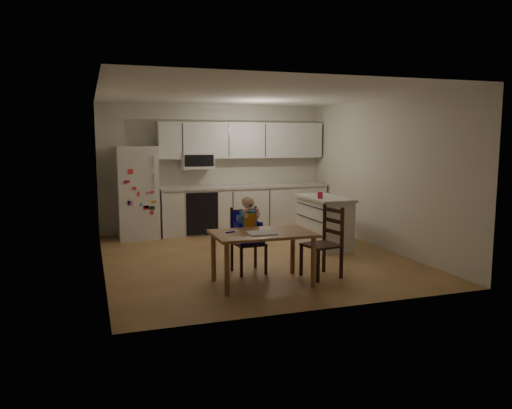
{
  "coord_description": "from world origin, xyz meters",
  "views": [
    {
      "loc": [
        -2.4,
        -7.22,
        1.85
      ],
      "look_at": [
        -0.23,
        -0.79,
        0.94
      ],
      "focal_mm": 35.0,
      "sensor_mm": 36.0,
      "label": 1
    }
  ],
  "objects_px": {
    "refrigerator": "(138,192)",
    "chair_side": "(327,237)",
    "dining_table": "(262,239)",
    "kitchen_island": "(324,222)",
    "red_cup": "(320,195)",
    "chair_booster": "(247,227)"
  },
  "relations": [
    {
      "from": "refrigerator",
      "to": "chair_side",
      "type": "relative_size",
      "value": 1.79
    },
    {
      "from": "dining_table",
      "to": "chair_side",
      "type": "xyz_separation_m",
      "value": [
        0.94,
        0.07,
        -0.05
      ]
    },
    {
      "from": "kitchen_island",
      "to": "chair_side",
      "type": "xyz_separation_m",
      "value": [
        -0.78,
        -1.66,
        0.1
      ]
    },
    {
      "from": "kitchen_island",
      "to": "red_cup",
      "type": "height_order",
      "value": "red_cup"
    },
    {
      "from": "dining_table",
      "to": "kitchen_island",
      "type": "bearing_deg",
      "value": 45.05
    },
    {
      "from": "red_cup",
      "to": "chair_side",
      "type": "distance_m",
      "value": 1.66
    },
    {
      "from": "dining_table",
      "to": "chair_booster",
      "type": "bearing_deg",
      "value": 90.35
    },
    {
      "from": "red_cup",
      "to": "chair_booster",
      "type": "xyz_separation_m",
      "value": [
        -1.56,
        -0.94,
        -0.28
      ]
    },
    {
      "from": "kitchen_island",
      "to": "chair_side",
      "type": "distance_m",
      "value": 1.84
    },
    {
      "from": "chair_booster",
      "to": "red_cup",
      "type": "bearing_deg",
      "value": 26.38
    },
    {
      "from": "red_cup",
      "to": "chair_side",
      "type": "bearing_deg",
      "value": -112.33
    },
    {
      "from": "chair_booster",
      "to": "chair_side",
      "type": "bearing_deg",
      "value": -34.81
    },
    {
      "from": "kitchen_island",
      "to": "dining_table",
      "type": "bearing_deg",
      "value": -134.95
    },
    {
      "from": "kitchen_island",
      "to": "chair_booster",
      "type": "height_order",
      "value": "chair_booster"
    },
    {
      "from": "refrigerator",
      "to": "chair_side",
      "type": "xyz_separation_m",
      "value": [
        2.14,
        -3.47,
        -0.31
      ]
    },
    {
      "from": "dining_table",
      "to": "chair_booster",
      "type": "relative_size",
      "value": 1.19
    },
    {
      "from": "red_cup",
      "to": "dining_table",
      "type": "relative_size",
      "value": 0.08
    },
    {
      "from": "dining_table",
      "to": "chair_booster",
      "type": "distance_m",
      "value": 0.62
    },
    {
      "from": "chair_side",
      "to": "dining_table",
      "type": "bearing_deg",
      "value": -96.51
    },
    {
      "from": "chair_booster",
      "to": "dining_table",
      "type": "bearing_deg",
      "value": -94.47
    },
    {
      "from": "refrigerator",
      "to": "chair_booster",
      "type": "xyz_separation_m",
      "value": [
        1.2,
        -2.93,
        -0.21
      ]
    },
    {
      "from": "red_cup",
      "to": "chair_side",
      "type": "xyz_separation_m",
      "value": [
        -0.61,
        -1.49,
        -0.38
      ]
    }
  ]
}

